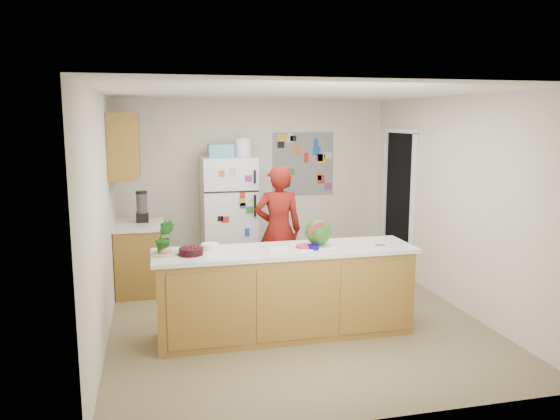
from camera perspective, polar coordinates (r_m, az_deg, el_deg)
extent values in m
cube|color=brown|center=(6.36, 1.24, -11.11)|extent=(4.00, 4.50, 0.02)
cube|color=beige|center=(8.22, -2.67, 2.67)|extent=(4.00, 0.02, 2.50)
cube|color=beige|center=(5.86, -18.10, -0.57)|extent=(0.02, 4.50, 2.50)
cube|color=beige|center=(6.81, 17.88, 0.79)|extent=(0.02, 4.50, 2.50)
cube|color=white|center=(5.96, 1.33, 12.22)|extent=(4.00, 4.50, 0.02)
cube|color=black|center=(8.10, 12.37, 0.71)|extent=(0.03, 0.85, 2.04)
cube|color=brown|center=(5.70, 0.56, -8.76)|extent=(2.60, 0.62, 0.88)
cube|color=silver|center=(5.58, 0.56, -4.27)|extent=(2.68, 0.70, 0.04)
cube|color=brown|center=(7.34, -14.42, -4.98)|extent=(0.60, 0.80, 0.86)
cube|color=silver|center=(7.24, -14.56, -1.53)|extent=(0.64, 0.84, 0.04)
cube|color=brown|center=(7.07, -15.97, 6.49)|extent=(0.35, 1.00, 0.80)
cube|color=silver|center=(7.83, -5.38, -0.66)|extent=(0.75, 0.70, 1.70)
cube|color=#5999B2|center=(7.71, -6.23, 6.20)|extent=(0.35, 0.28, 0.18)
cube|color=slate|center=(8.33, 2.43, 4.84)|extent=(0.95, 0.01, 0.95)
imported|color=maroon|center=(6.96, -0.18, -2.10)|extent=(0.64, 0.45, 1.65)
cylinder|color=black|center=(7.30, -14.22, 0.25)|extent=(0.14, 0.14, 0.38)
cube|color=white|center=(5.67, 3.48, -3.79)|extent=(0.47, 0.38, 0.01)
sphere|color=#1C4E14|center=(5.67, 4.02, -2.30)|extent=(0.28, 0.28, 0.28)
cylinder|color=red|center=(5.59, 2.59, -3.80)|extent=(0.18, 0.18, 0.02)
cylinder|color=black|center=(5.39, -9.28, -4.29)|extent=(0.24, 0.24, 0.07)
cylinder|color=white|center=(5.59, -7.32, -3.79)|extent=(0.19, 0.19, 0.06)
cylinder|color=#090066|center=(5.55, 3.54, -3.88)|extent=(0.13, 0.13, 0.05)
cylinder|color=beige|center=(5.46, -11.90, -4.48)|extent=(0.36, 0.36, 0.02)
cube|color=white|center=(5.51, -0.15, -4.12)|extent=(0.23, 0.21, 0.02)
cube|color=gray|center=(5.80, 10.40, -3.63)|extent=(0.10, 0.05, 0.01)
imported|color=#0A3D0E|center=(5.43, -11.97, -2.78)|extent=(0.22, 0.19, 0.34)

